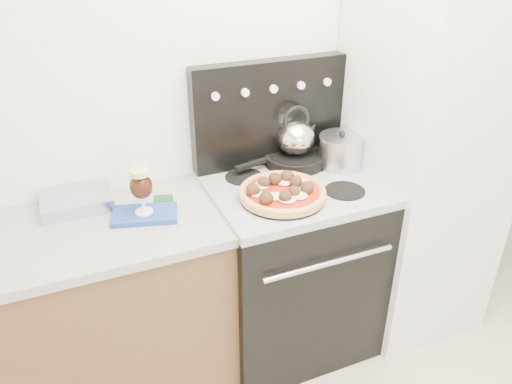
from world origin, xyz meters
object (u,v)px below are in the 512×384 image
stock_pot (340,152)px  stove_body (290,269)px  base_cabinet (57,329)px  tea_kettle (296,135)px  skillet (295,159)px  pizza (283,191)px  pizza_pan (282,197)px  oven_mitt (145,215)px  beer_glass (142,191)px  fridge (422,155)px

stock_pot → stove_body: bearing=-164.5°
base_cabinet → tea_kettle: size_ratio=7.05×
skillet → tea_kettle: 0.13m
stove_body → skillet: bearing=61.5°
pizza → tea_kettle: tea_kettle is taller
skillet → pizza: bearing=-125.4°
pizza_pan → oven_mitt: bearing=168.8°
beer_glass → skillet: (0.78, 0.18, -0.08)m
fridge → stock_pot: bearing=165.5°
fridge → skillet: fridge is taller
fridge → stock_pot: size_ratio=9.29×
fridge → pizza_pan: 0.81m
skillet → tea_kettle: bearing=0.0°
stove_body → stock_pot: (0.29, 0.08, 0.55)m
beer_glass → skillet: 0.80m
base_cabinet → oven_mitt: oven_mitt is taller
base_cabinet → stock_pot: bearing=2.3°
tea_kettle → skillet: bearing=0.0°
base_cabinet → beer_glass: size_ratio=7.27×
base_cabinet → pizza: size_ratio=3.89×
oven_mitt → tea_kettle: tea_kettle is taller
fridge → tea_kettle: (-0.60, 0.21, 0.13)m
base_cabinet → stove_body: 1.11m
beer_glass → oven_mitt: bearing=0.0°
fridge → pizza: bearing=-174.6°
stove_body → stock_pot: 0.63m
fridge → oven_mitt: bearing=178.5°
stock_pot → pizza_pan: bearing=-155.2°
tea_kettle → pizza_pan: bearing=-132.9°
pizza_pan → stove_body: bearing=44.5°
pizza_pan → stock_pot: (0.40, 0.18, 0.07)m
oven_mitt → pizza: 0.59m
base_cabinet → pizza: bearing=-7.2°
stove_body → fridge: fridge is taller
base_cabinet → skillet: (1.21, 0.16, 0.52)m
stove_body → skillet: 0.55m
fridge → tea_kettle: size_ratio=9.24×
base_cabinet → stove_body: (1.10, -0.02, 0.01)m
oven_mitt → stock_pot: size_ratio=1.29×
stove_body → fridge: 0.87m
fridge → pizza_pan: size_ratio=5.16×
oven_mitt → stove_body: bearing=-1.0°
stock_pot → tea_kettle: bearing=150.7°
pizza → stock_pot: (0.40, 0.18, 0.04)m
fridge → oven_mitt: size_ratio=7.20×
fridge → stock_pot: 0.42m
stove_body → fridge: size_ratio=0.46×
stove_body → skillet: skillet is taller
base_cabinet → fridge: (1.80, -0.05, 0.52)m
stove_body → pizza_pan: size_ratio=2.39×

